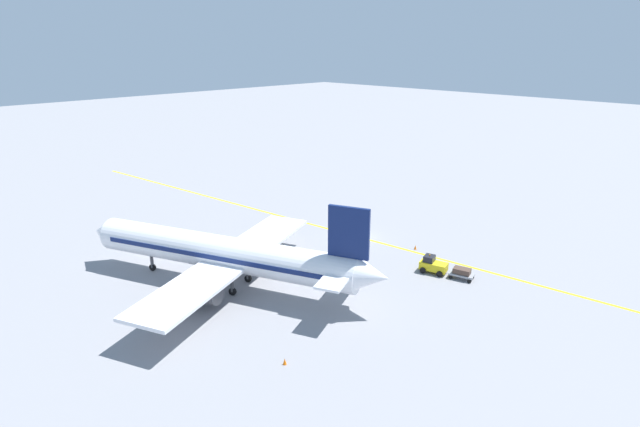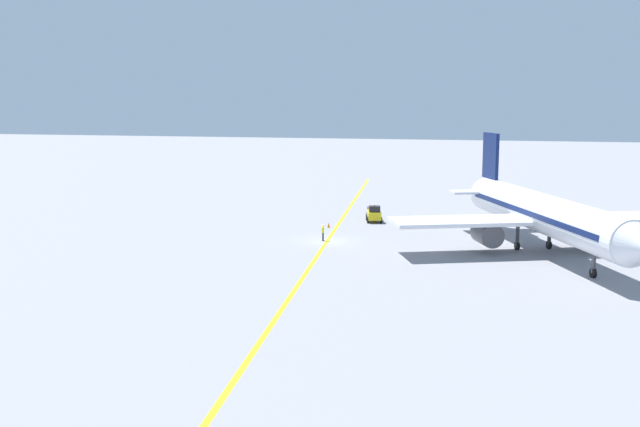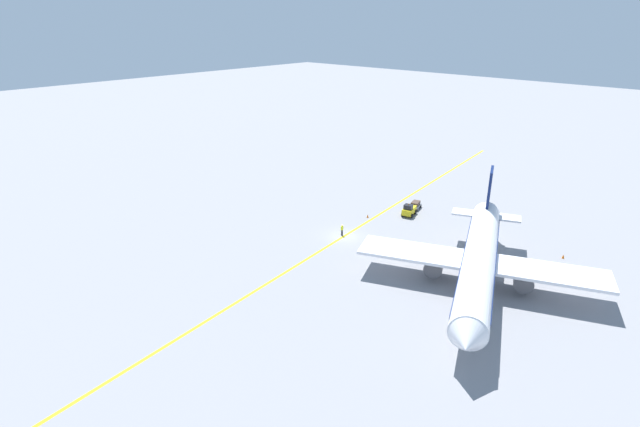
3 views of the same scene
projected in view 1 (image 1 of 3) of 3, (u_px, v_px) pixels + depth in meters
ground_plane at (358, 237)px, 67.19m from camera, size 400.00×400.00×0.00m
apron_yellow_centreline at (358, 237)px, 67.19m from camera, size 14.89×119.17×0.01m
airplane_at_gate at (226, 254)px, 52.44m from camera, size 27.87×33.96×10.60m
baggage_tug_white at (433, 265)px, 56.51m from camera, size 2.36×3.28×2.11m
baggage_cart_trailing at (462, 272)px, 55.00m from camera, size 2.01×2.87×1.24m
ground_crew_worker at (361, 230)px, 67.11m from camera, size 0.29×0.57×1.68m
traffic_cone_near_nose at (285, 361)px, 40.41m from camera, size 0.32×0.32×0.55m
traffic_cone_mid_apron at (415, 247)px, 63.01m from camera, size 0.32×0.32×0.55m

